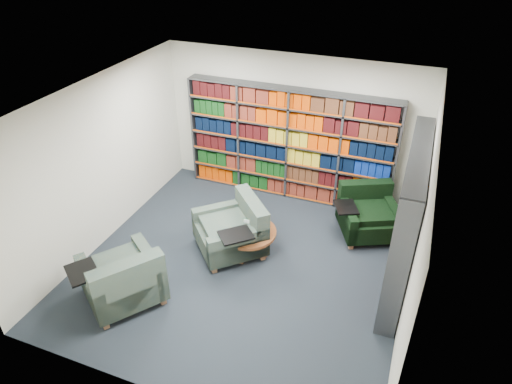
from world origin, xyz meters
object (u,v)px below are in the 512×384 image
(chair_green_right, at_px, (367,214))
(coffee_table, at_px, (248,235))
(chair_teal_left, at_px, (235,231))
(chair_teal_front, at_px, (124,282))

(chair_green_right, height_order, coffee_table, chair_green_right)
(chair_teal_left, relative_size, coffee_table, 1.54)
(chair_green_right, relative_size, chair_teal_front, 0.88)
(chair_green_right, bearing_deg, chair_teal_front, -134.80)
(chair_green_right, xyz_separation_m, coffee_table, (-1.74, -1.31, 0.01))
(chair_teal_left, relative_size, chair_teal_front, 1.00)
(chair_teal_front, height_order, coffee_table, chair_teal_front)
(chair_green_right, height_order, chair_teal_front, chair_teal_front)
(chair_teal_front, distance_m, coffee_table, 2.11)
(chair_green_right, bearing_deg, chair_teal_left, -146.27)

